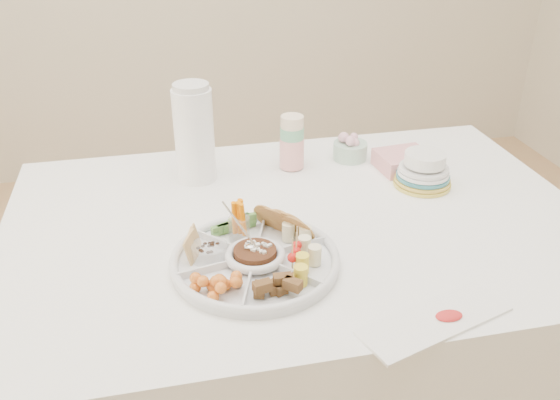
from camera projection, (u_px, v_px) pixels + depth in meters
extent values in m
cube|color=white|center=(298.00, 331.00, 1.72)|extent=(1.52, 1.02, 0.76)
cylinder|color=silver|center=(255.00, 258.00, 1.34)|extent=(0.45, 0.45, 0.04)
cylinder|color=#341C0D|center=(255.00, 255.00, 1.34)|extent=(0.11, 0.11, 0.04)
cylinder|color=white|center=(292.00, 137.00, 1.76)|extent=(0.08, 0.08, 0.20)
cylinder|color=white|center=(194.00, 132.00, 1.68)|extent=(0.15, 0.15, 0.29)
cylinder|color=#98CCB2|center=(350.00, 147.00, 1.85)|extent=(0.12, 0.12, 0.08)
cube|color=pink|center=(403.00, 161.00, 1.79)|extent=(0.16, 0.15, 0.05)
cylinder|color=yellow|center=(424.00, 169.00, 1.68)|extent=(0.18, 0.18, 0.11)
cube|color=white|center=(435.00, 320.00, 1.18)|extent=(0.34, 0.20, 0.01)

